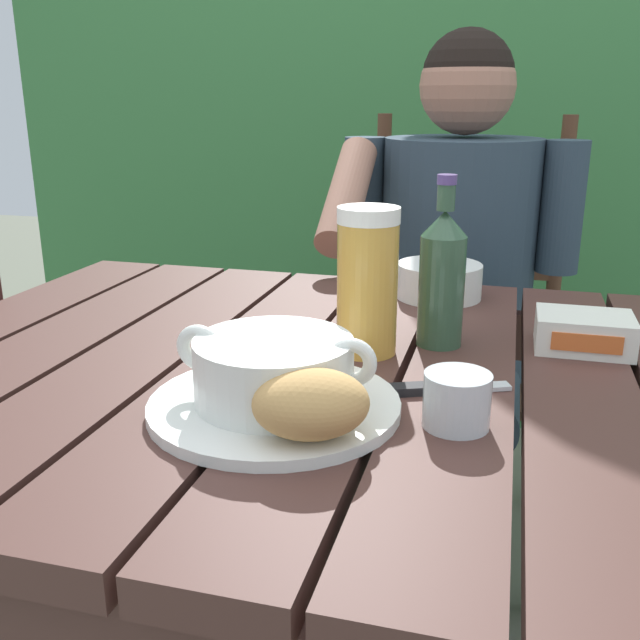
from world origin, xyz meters
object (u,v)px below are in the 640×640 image
object	(u,v)px
beer_glass	(367,281)
butter_tub	(584,332)
soup_bowl	(274,368)
bread_roll	(311,404)
serving_plate	(275,405)
beer_bottle	(442,276)
water_glass_small	(457,400)
diner_bowl	(439,281)
person_eating	(453,283)
table_knife	(427,389)
chair_near_diner	(457,348)

from	to	relation	value
beer_glass	butter_tub	distance (m)	0.29
soup_bowl	bread_roll	xyz separation A→B (m)	(0.06, -0.07, -0.00)
serving_plate	beer_bottle	bearing A→B (deg)	60.68
serving_plate	butter_tub	world-z (taller)	butter_tub
water_glass_small	soup_bowl	bearing A→B (deg)	-176.00
bread_roll	diner_bowl	size ratio (longest dim) A/B	0.95
person_eating	soup_bowl	distance (m)	0.84
water_glass_small	diner_bowl	xyz separation A→B (m)	(-0.07, 0.47, 0.00)
beer_glass	bread_roll	bearing A→B (deg)	-89.31
serving_plate	table_knife	bearing A→B (deg)	30.87
beer_glass	butter_tub	size ratio (longest dim) A/B	1.55
water_glass_small	beer_glass	bearing A→B (deg)	124.63
beer_glass	water_glass_small	size ratio (longest dim) A/B	2.78
person_eating	beer_glass	world-z (taller)	person_eating
beer_bottle	diner_bowl	distance (m)	0.24
serving_plate	chair_near_diner	bearing A→B (deg)	83.48
butter_tub	person_eating	bearing A→B (deg)	111.29
serving_plate	soup_bowl	world-z (taller)	soup_bowl
table_knife	bread_roll	bearing A→B (deg)	-119.24
beer_bottle	table_knife	bearing A→B (deg)	-88.42
beer_glass	diner_bowl	distance (m)	0.30
beer_glass	table_knife	world-z (taller)	beer_glass
bread_roll	butter_tub	world-z (taller)	bread_roll
table_knife	butter_tub	bearing A→B (deg)	47.89
diner_bowl	water_glass_small	bearing A→B (deg)	-81.86
serving_plate	butter_tub	size ratio (longest dim) A/B	2.19
person_eating	butter_tub	distance (m)	0.58
soup_bowl	beer_bottle	size ratio (longest dim) A/B	0.97
chair_near_diner	table_knife	xyz separation A→B (m)	(0.03, -0.94, 0.28)
chair_near_diner	water_glass_small	size ratio (longest dim) A/B	15.78
chair_near_diner	person_eating	world-z (taller)	person_eating
beer_glass	water_glass_small	distance (m)	0.24
serving_plate	water_glass_small	bearing A→B (deg)	4.00
serving_plate	diner_bowl	world-z (taller)	diner_bowl
beer_bottle	table_knife	distance (m)	0.19
serving_plate	beer_bottle	xyz separation A→B (m)	(0.14, 0.25, 0.09)
chair_near_diner	bread_roll	distance (m)	1.14
person_eating	bread_roll	distance (m)	0.90
diner_bowl	beer_glass	bearing A→B (deg)	-102.16
bread_roll	diner_bowl	world-z (taller)	bread_roll
bread_roll	water_glass_small	world-z (taller)	bread_roll
butter_tub	diner_bowl	bearing A→B (deg)	135.87
butter_tub	diner_bowl	world-z (taller)	diner_bowl
chair_near_diner	beer_glass	world-z (taller)	chair_near_diner
butter_tub	table_knife	size ratio (longest dim) A/B	0.79
person_eating	bread_roll	world-z (taller)	person_eating
bread_roll	water_glass_small	bearing A→B (deg)	33.11
serving_plate	table_knife	world-z (taller)	serving_plate
person_eating	soup_bowl	size ratio (longest dim) A/B	5.70
soup_bowl	beer_bottle	distance (m)	0.29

